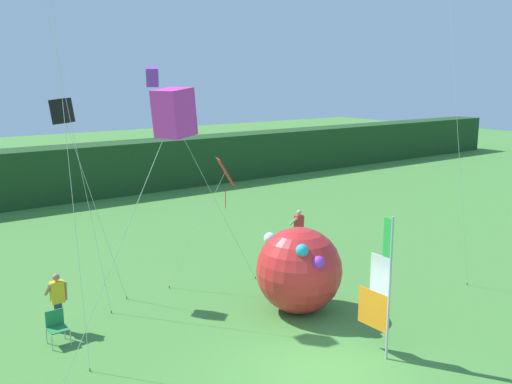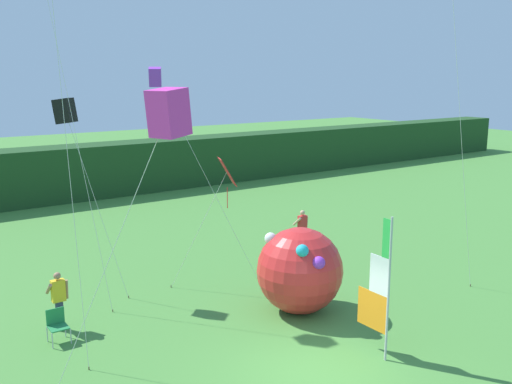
{
  "view_description": "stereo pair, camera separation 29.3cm",
  "coord_description": "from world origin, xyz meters",
  "px_view_note": "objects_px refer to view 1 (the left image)",
  "views": [
    {
      "loc": [
        -8.53,
        -9.24,
        7.01
      ],
      "look_at": [
        0.36,
        2.92,
        3.89
      ],
      "focal_mm": 39.89,
      "sensor_mm": 36.0,
      "label": 1
    },
    {
      "loc": [
        -8.3,
        -9.41,
        7.01
      ],
      "look_at": [
        0.36,
        2.92,
        3.89
      ],
      "focal_mm": 39.89,
      "sensor_mm": 36.0,
      "label": 2
    }
  ],
  "objects_px": {
    "kite_black_box_1": "(62,112)",
    "banner_flag": "(380,289)",
    "person_mid_field": "(299,228)",
    "kite_red_diamond_0": "(224,175)",
    "person_near_banner": "(58,301)",
    "folding_chair": "(57,325)",
    "kite_magenta_box_4": "(174,114)",
    "inflatable_balloon": "(299,270)",
    "kite_purple_box_2": "(153,78)"
  },
  "relations": [
    {
      "from": "kite_black_box_1",
      "to": "person_near_banner",
      "type": "bearing_deg",
      "value": -115.96
    },
    {
      "from": "inflatable_balloon",
      "to": "kite_purple_box_2",
      "type": "height_order",
      "value": "kite_purple_box_2"
    },
    {
      "from": "kite_red_diamond_0",
      "to": "inflatable_balloon",
      "type": "bearing_deg",
      "value": -74.0
    },
    {
      "from": "person_near_banner",
      "to": "person_mid_field",
      "type": "bearing_deg",
      "value": 10.29
    },
    {
      "from": "banner_flag",
      "to": "kite_magenta_box_4",
      "type": "xyz_separation_m",
      "value": [
        -5.7,
        -0.12,
        4.57
      ]
    },
    {
      "from": "kite_black_box_1",
      "to": "folding_chair",
      "type": "bearing_deg",
      "value": -115.14
    },
    {
      "from": "folding_chair",
      "to": "kite_black_box_1",
      "type": "distance_m",
      "value": 6.58
    },
    {
      "from": "inflatable_balloon",
      "to": "kite_purple_box_2",
      "type": "bearing_deg",
      "value": 110.81
    },
    {
      "from": "banner_flag",
      "to": "kite_black_box_1",
      "type": "relative_size",
      "value": 0.59
    },
    {
      "from": "inflatable_balloon",
      "to": "kite_magenta_box_4",
      "type": "relative_size",
      "value": 0.38
    },
    {
      "from": "kite_black_box_1",
      "to": "kite_purple_box_2",
      "type": "distance_m",
      "value": 3.14
    },
    {
      "from": "kite_red_diamond_0",
      "to": "kite_magenta_box_4",
      "type": "xyz_separation_m",
      "value": [
        -5.04,
        -6.21,
        2.5
      ]
    },
    {
      "from": "kite_magenta_box_4",
      "to": "inflatable_balloon",
      "type": "bearing_deg",
      "value": 30.16
    },
    {
      "from": "person_mid_field",
      "to": "kite_magenta_box_4",
      "type": "xyz_separation_m",
      "value": [
        -9.86,
        -8.11,
        5.47
      ]
    },
    {
      "from": "folding_chair",
      "to": "kite_purple_box_2",
      "type": "height_order",
      "value": "kite_purple_box_2"
    },
    {
      "from": "kite_magenta_box_4",
      "to": "folding_chair",
      "type": "bearing_deg",
      "value": 97.16
    },
    {
      "from": "banner_flag",
      "to": "person_mid_field",
      "type": "bearing_deg",
      "value": 62.52
    },
    {
      "from": "person_near_banner",
      "to": "folding_chair",
      "type": "height_order",
      "value": "person_near_banner"
    },
    {
      "from": "person_mid_field",
      "to": "folding_chair",
      "type": "relative_size",
      "value": 1.85
    },
    {
      "from": "person_near_banner",
      "to": "folding_chair",
      "type": "xyz_separation_m",
      "value": [
        -0.27,
        -0.68,
        -0.39
      ]
    },
    {
      "from": "person_near_banner",
      "to": "inflatable_balloon",
      "type": "relative_size",
      "value": 0.65
    },
    {
      "from": "kite_magenta_box_4",
      "to": "person_mid_field",
      "type": "bearing_deg",
      "value": 39.45
    },
    {
      "from": "inflatable_balloon",
      "to": "kite_black_box_1",
      "type": "bearing_deg",
      "value": 131.33
    },
    {
      "from": "person_mid_field",
      "to": "kite_red_diamond_0",
      "type": "bearing_deg",
      "value": -158.45
    },
    {
      "from": "inflatable_balloon",
      "to": "kite_purple_box_2",
      "type": "xyz_separation_m",
      "value": [
        -1.99,
        5.23,
        5.59
      ]
    },
    {
      "from": "kite_red_diamond_0",
      "to": "kite_black_box_1",
      "type": "distance_m",
      "value": 5.38
    },
    {
      "from": "banner_flag",
      "to": "kite_purple_box_2",
      "type": "relative_size",
      "value": 0.51
    },
    {
      "from": "inflatable_balloon",
      "to": "kite_purple_box_2",
      "type": "relative_size",
      "value": 0.36
    },
    {
      "from": "folding_chair",
      "to": "kite_red_diamond_0",
      "type": "distance_m",
      "value": 6.67
    },
    {
      "from": "inflatable_balloon",
      "to": "kite_red_diamond_0",
      "type": "distance_m",
      "value": 3.88
    },
    {
      "from": "kite_red_diamond_0",
      "to": "banner_flag",
      "type": "bearing_deg",
      "value": -83.78
    },
    {
      "from": "banner_flag",
      "to": "person_near_banner",
      "type": "distance_m",
      "value": 8.71
    },
    {
      "from": "banner_flag",
      "to": "kite_purple_box_2",
      "type": "distance_m",
      "value": 10.1
    },
    {
      "from": "inflatable_balloon",
      "to": "banner_flag",
      "type": "bearing_deg",
      "value": -92.5
    },
    {
      "from": "kite_black_box_1",
      "to": "kite_purple_box_2",
      "type": "bearing_deg",
      "value": -7.35
    },
    {
      "from": "inflatable_balloon",
      "to": "kite_black_box_1",
      "type": "distance_m",
      "value": 8.76
    },
    {
      "from": "person_mid_field",
      "to": "folding_chair",
      "type": "bearing_deg",
      "value": -166.45
    },
    {
      "from": "folding_chair",
      "to": "kite_purple_box_2",
      "type": "bearing_deg",
      "value": 33.84
    },
    {
      "from": "person_near_banner",
      "to": "kite_red_diamond_0",
      "type": "bearing_deg",
      "value": -0.38
    },
    {
      "from": "banner_flag",
      "to": "kite_red_diamond_0",
      "type": "height_order",
      "value": "kite_red_diamond_0"
    },
    {
      "from": "inflatable_balloon",
      "to": "kite_black_box_1",
      "type": "relative_size",
      "value": 0.41
    },
    {
      "from": "banner_flag",
      "to": "folding_chair",
      "type": "distance_m",
      "value": 8.5
    },
    {
      "from": "kite_purple_box_2",
      "to": "kite_magenta_box_4",
      "type": "distance_m",
      "value": 9.46
    },
    {
      "from": "kite_black_box_1",
      "to": "banner_flag",
      "type": "bearing_deg",
      "value": -61.68
    },
    {
      "from": "person_mid_field",
      "to": "kite_purple_box_2",
      "type": "distance_m",
      "value": 8.51
    },
    {
      "from": "kite_purple_box_2",
      "to": "person_mid_field",
      "type": "bearing_deg",
      "value": -4.86
    },
    {
      "from": "inflatable_balloon",
      "to": "kite_black_box_1",
      "type": "xyz_separation_m",
      "value": [
        -4.93,
        5.61,
        4.58
      ]
    },
    {
      "from": "person_mid_field",
      "to": "kite_black_box_1",
      "type": "relative_size",
      "value": 0.26
    },
    {
      "from": "kite_purple_box_2",
      "to": "kite_magenta_box_4",
      "type": "bearing_deg",
      "value": -114.1
    },
    {
      "from": "kite_red_diamond_0",
      "to": "kite_purple_box_2",
      "type": "bearing_deg",
      "value": 116.04
    }
  ]
}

